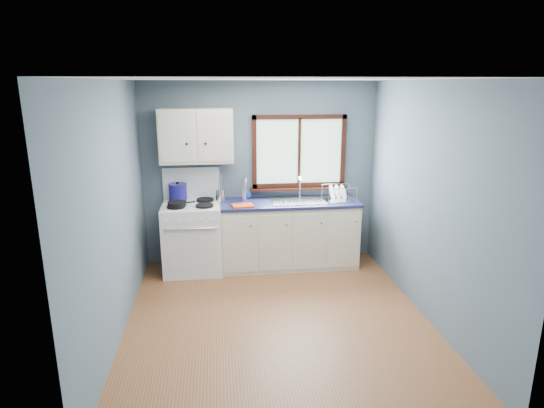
{
  "coord_description": "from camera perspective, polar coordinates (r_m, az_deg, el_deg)",
  "views": [
    {
      "loc": [
        -0.6,
        -4.36,
        2.47
      ],
      "look_at": [
        0.05,
        0.9,
        1.05
      ],
      "focal_mm": 30.0,
      "sensor_mm": 36.0,
      "label": 1
    }
  ],
  "objects": [
    {
      "name": "skillet",
      "position": [
        5.88,
        -11.8,
        0.04
      ],
      "size": [
        0.38,
        0.3,
        0.05
      ],
      "rotation": [
        0.0,
        0.0,
        0.33
      ],
      "color": "black",
      "rests_on": "gas_range"
    },
    {
      "name": "wall_back",
      "position": [
        6.32,
        -1.46,
        3.86
      ],
      "size": [
        3.2,
        0.02,
        2.5
      ],
      "primitive_type": "cube",
      "color": "slate",
      "rests_on": "ground"
    },
    {
      "name": "sink",
      "position": [
        6.17,
        3.8,
        -0.16
      ],
      "size": [
        0.84,
        0.46,
        0.44
      ],
      "color": "silver",
      "rests_on": "countertop"
    },
    {
      "name": "wall_right",
      "position": [
        5.03,
        19.23,
        0.13
      ],
      "size": [
        0.02,
        3.6,
        2.5
      ],
      "primitive_type": "cube",
      "color": "slate",
      "rests_on": "ground"
    },
    {
      "name": "stockpot",
      "position": [
        6.17,
        -11.73,
        1.55
      ],
      "size": [
        0.29,
        0.29,
        0.24
      ],
      "rotation": [
        0.0,
        0.0,
        -0.23
      ],
      "color": "navy",
      "rests_on": "gas_range"
    },
    {
      "name": "base_cabinets",
      "position": [
        6.27,
        2.11,
        -4.17
      ],
      "size": [
        1.85,
        0.6,
        0.88
      ],
      "color": "beige",
      "rests_on": "floor"
    },
    {
      "name": "countertop",
      "position": [
        6.13,
        2.16,
        0.15
      ],
      "size": [
        1.89,
        0.64,
        0.04
      ],
      "primitive_type": "cube",
      "color": "#18193F",
      "rests_on": "base_cabinets"
    },
    {
      "name": "ceiling",
      "position": [
        4.4,
        0.81,
        15.52
      ],
      "size": [
        3.2,
        3.6,
        0.02
      ],
      "primitive_type": "cube",
      "color": "white",
      "rests_on": "wall_back"
    },
    {
      "name": "dish_towel",
      "position": [
        5.89,
        -3.69,
        -0.2
      ],
      "size": [
        0.29,
        0.23,
        0.02
      ],
      "primitive_type": "cube",
      "rotation": [
        0.0,
        0.0,
        0.14
      ],
      "color": "red",
      "rests_on": "countertop"
    },
    {
      "name": "gas_range",
      "position": [
        6.17,
        -9.94,
        -3.92
      ],
      "size": [
        0.76,
        0.69,
        1.36
      ],
      "color": "white",
      "rests_on": "floor"
    },
    {
      "name": "dish_rack",
      "position": [
        6.23,
        8.33,
        0.97
      ],
      "size": [
        0.44,
        0.35,
        0.21
      ],
      "rotation": [
        0.0,
        0.0,
        0.08
      ],
      "color": "silver",
      "rests_on": "countertop"
    },
    {
      "name": "upper_cabinets",
      "position": [
        6.03,
        -9.48,
        8.42
      ],
      "size": [
        0.95,
        0.35,
        0.7
      ],
      "color": "beige",
      "rests_on": "wall_back"
    },
    {
      "name": "thermos",
      "position": [
        6.13,
        -3.56,
        1.85
      ],
      "size": [
        0.1,
        0.1,
        0.32
      ],
      "primitive_type": "cylinder",
      "rotation": [
        0.0,
        0.0,
        -0.37
      ],
      "color": "silver",
      "rests_on": "countertop"
    },
    {
      "name": "wall_front",
      "position": [
        2.89,
        5.67,
        -10.07
      ],
      "size": [
        3.2,
        0.02,
        2.5
      ],
      "primitive_type": "cube",
      "color": "slate",
      "rests_on": "ground"
    },
    {
      "name": "wall_left",
      "position": [
        4.64,
        -19.37,
        -1.12
      ],
      "size": [
        0.02,
        3.6,
        2.5
      ],
      "primitive_type": "cube",
      "color": "slate",
      "rests_on": "ground"
    },
    {
      "name": "soap_bottle",
      "position": [
        6.25,
        -2.92,
        1.81
      ],
      "size": [
        0.13,
        0.13,
        0.25
      ],
      "primitive_type": "imported",
      "rotation": [
        0.0,
        0.0,
        0.42
      ],
      "color": "#1448A4",
      "rests_on": "countertop"
    },
    {
      "name": "window",
      "position": [
        6.31,
        3.43,
        5.91
      ],
      "size": [
        1.36,
        0.1,
        1.03
      ],
      "color": "#9EC6A8",
      "rests_on": "wall_back"
    },
    {
      "name": "utensil_crock",
      "position": [
        6.14,
        -6.47,
        1.11
      ],
      "size": [
        0.16,
        0.16,
        0.42
      ],
      "rotation": [
        0.0,
        0.0,
        0.28
      ],
      "color": "silver",
      "rests_on": "countertop"
    },
    {
      "name": "floor",
      "position": [
        5.05,
        0.7,
        -14.41
      ],
      "size": [
        3.2,
        3.6,
        0.02
      ],
      "primitive_type": "cube",
      "color": "brown",
      "rests_on": "ground"
    }
  ]
}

